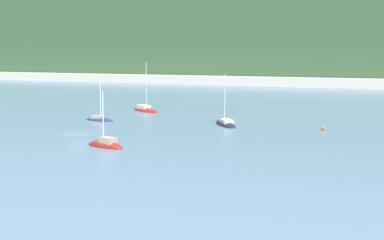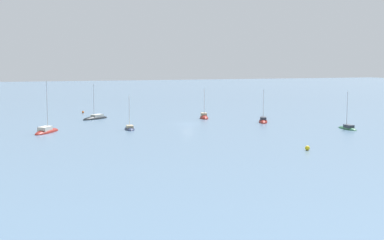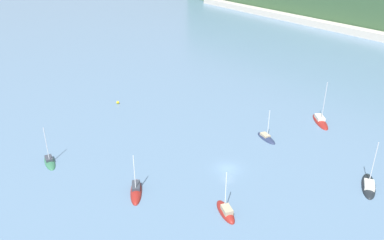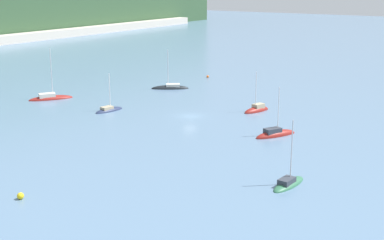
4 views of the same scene
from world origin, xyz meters
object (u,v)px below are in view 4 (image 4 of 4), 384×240
at_px(sailboat_5, 257,111).
at_px(sailboat_3, 170,88).
at_px(sailboat_0, 109,110).
at_px(sailboat_1, 288,184).
at_px(mooring_buoy_0, 20,196).
at_px(mooring_buoy_1, 208,76).
at_px(sailboat_2, 275,135).
at_px(sailboat_4, 50,99).

bearing_deg(sailboat_5, sailboat_3, -92.66).
height_order(sailboat_0, sailboat_1, sailboat_1).
bearing_deg(mooring_buoy_0, mooring_buoy_1, 16.48).
distance_m(sailboat_2, sailboat_5, 16.37).
height_order(sailboat_2, sailboat_3, sailboat_3).
bearing_deg(sailboat_5, sailboat_0, -41.59).
bearing_deg(sailboat_3, sailboat_4, 21.83).
bearing_deg(sailboat_2, sailboat_3, 86.03).
xyz_separation_m(sailboat_3, sailboat_5, (-8.59, -26.04, 0.03)).
bearing_deg(mooring_buoy_0, sailboat_2, -18.84).
relative_size(sailboat_0, sailboat_3, 0.79).
bearing_deg(mooring_buoy_1, mooring_buoy_0, -163.52).
height_order(sailboat_3, mooring_buoy_0, sailboat_3).
relative_size(sailboat_5, mooring_buoy_0, 10.80).
relative_size(sailboat_2, sailboat_4, 0.77).
bearing_deg(mooring_buoy_1, sailboat_2, -136.68).
relative_size(sailboat_0, sailboat_5, 0.91).
height_order(sailboat_3, mooring_buoy_1, sailboat_3).
relative_size(sailboat_0, sailboat_1, 0.90).
xyz_separation_m(sailboat_5, mooring_buoy_0, (-52.00, 3.46, 0.26)).
bearing_deg(mooring_buoy_1, sailboat_3, -179.08).
height_order(mooring_buoy_0, mooring_buoy_1, mooring_buoy_0).
height_order(sailboat_3, sailboat_5, sailboat_3).
bearing_deg(sailboat_3, sailboat_5, 125.98).
relative_size(sailboat_4, sailboat_5, 1.34).
bearing_deg(sailboat_5, sailboat_1, 47.98).
height_order(sailboat_2, mooring_buoy_0, sailboat_2).
distance_m(sailboat_1, sailboat_2, 21.08).
xyz_separation_m(sailboat_1, sailboat_3, (40.13, 46.05, -0.03)).
distance_m(sailboat_0, mooring_buoy_0, 41.96).
xyz_separation_m(sailboat_3, sailboat_4, (-22.56, 14.32, 0.04)).
xyz_separation_m(sailboat_0, sailboat_4, (1.08, 17.01, 0.04)).
distance_m(sailboat_2, mooring_buoy_0, 41.11).
relative_size(sailboat_0, mooring_buoy_0, 9.87).
distance_m(sailboat_1, sailboat_3, 61.08).
height_order(sailboat_3, sailboat_4, sailboat_4).
bearing_deg(sailboat_4, sailboat_3, 0.67).
bearing_deg(sailboat_4, sailboat_0, -60.57).
relative_size(sailboat_2, mooring_buoy_0, 11.11).
relative_size(sailboat_1, sailboat_4, 0.76).
relative_size(sailboat_2, sailboat_3, 0.89).
xyz_separation_m(sailboat_4, mooring_buoy_1, (39.18, -14.05, 0.18)).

